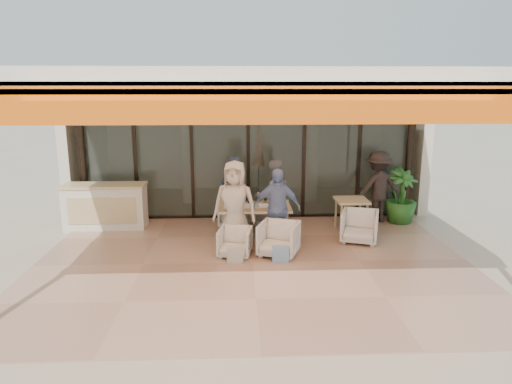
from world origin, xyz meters
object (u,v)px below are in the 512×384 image
diner_grey (273,197)px  side_chair (360,225)px  standing_woman (378,187)px  dining_table (254,209)px  diner_cream (235,205)px  side_table (351,204)px  chair_near_left (235,241)px  chair_near_right (279,237)px  diner_navy (235,195)px  chair_far_left (235,212)px  diner_periwinkle (277,208)px  chair_far_right (271,212)px  potted_palm (401,196)px  host_counter (105,206)px

diner_grey → side_chair: size_ratio=2.20×
standing_woman → dining_table: bearing=4.6°
diner_cream → side_table: (2.60, 0.95, -0.25)m
chair_near_left → chair_near_right: bearing=10.7°
standing_woman → diner_navy: bearing=-4.8°
chair_far_left → dining_table: bearing=122.3°
diner_periwinkle → standing_woman: standing_woman is taller
chair_far_right → chair_near_left: size_ratio=1.09×
side_table → potted_palm: bearing=23.1°
host_counter → diner_periwinkle: diner_periwinkle is taller
chair_far_left → chair_far_right: size_ratio=1.06×
chair_near_left → chair_far_right: bearing=76.8°
chair_near_left → side_table: 2.99m
diner_cream → side_chair: diner_cream is taller
diner_navy → side_table: diner_navy is taller
diner_cream → side_chair: bearing=16.6°
host_counter → standing_woman: 6.34m
diner_navy → chair_far_right: bearing=-127.5°
diner_navy → potted_palm: diner_navy is taller
diner_periwinkle → potted_palm: 3.44m
dining_table → chair_far_right: bearing=65.6°
side_chair → chair_near_right: bearing=-139.5°
side_table → standing_woman: standing_woman is taller
dining_table → standing_woman: bearing=20.9°
chair_far_right → side_table: 1.84m
chair_far_left → chair_near_left: (0.00, -1.90, -0.05)m
dining_table → diner_cream: diner_cream is taller
chair_near_right → diner_navy: diner_navy is taller
chair_far_left → chair_near_right: (0.84, -1.90, 0.01)m
dining_table → standing_woman: 3.18m
chair_far_left → potted_palm: size_ratio=0.54×
chair_far_left → diner_cream: size_ratio=0.40×
diner_navy → side_chair: (2.60, -0.70, -0.50)m
chair_far_left → diner_navy: (0.00, -0.50, 0.51)m
side_table → dining_table: bearing=-167.3°
chair_near_right → side_chair: bearing=41.8°
host_counter → chair_far_right: size_ratio=2.75×
chair_near_right → diner_grey: (0.00, 1.40, 0.46)m
chair_near_right → diner_grey: diner_grey is taller
host_counter → standing_woman: (6.33, 0.19, 0.33)m
chair_near_right → diner_navy: 1.71m
dining_table → diner_periwinkle: 0.64m
dining_table → potted_palm: 3.67m
host_counter → chair_near_right: (3.80, -1.90, -0.17)m
diner_cream → chair_far_left: bearing=102.2°
dining_table → side_chair: 2.22m
host_counter → diner_grey: diner_grey is taller
diner_periwinkle → potted_palm: diner_periwinkle is taller
host_counter → chair_far_left: host_counter is taller
chair_far_left → diner_grey: bearing=158.0°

